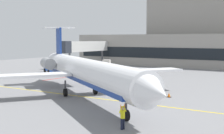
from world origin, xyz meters
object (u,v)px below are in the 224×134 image
Objects in this scene: baggage_tug at (106,65)px; pushback_tractor at (50,68)px; regional_jet at (83,71)px; marshaller at (123,117)px.

pushback_tractor is (-5.11, -12.10, -0.04)m from baggage_tug.
marshaller is at bearing -40.03° from regional_jet.
baggage_tug is 47.40m from marshaller.
marshaller is at bearing -39.05° from pushback_tractor.
baggage_tug reaches higher than marshaller.
marshaller is at bearing -54.48° from baggage_tug.
regional_jet is 34.10m from baggage_tug.
regional_jet is at bearing -60.36° from baggage_tug.
baggage_tug is 1.10× the size of pushback_tractor.
marshaller is (10.70, -8.99, -2.03)m from regional_jet.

